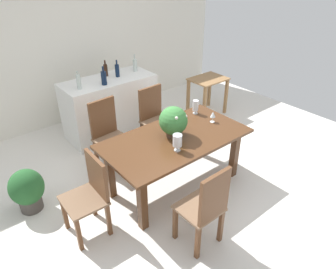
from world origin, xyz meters
name	(u,v)px	position (x,y,z in m)	size (l,w,h in m)	color
ground_plane	(167,178)	(0.00, 0.00, 0.00)	(7.04, 7.04, 0.00)	silver
back_wall	(74,48)	(0.00, 2.60, 1.30)	(6.40, 0.10, 2.60)	silver
dining_table	(175,145)	(0.00, -0.17, 0.64)	(1.85, 1.00, 0.76)	#4C2D19
chair_head_end	(91,192)	(-1.20, -0.17, 0.53)	(0.43, 0.47, 0.94)	brown
chair_near_left	(206,206)	(-0.42, -1.14, 0.55)	(0.43, 0.42, 1.01)	brown
chair_far_left	(108,132)	(-0.42, 0.80, 0.56)	(0.48, 0.48, 1.02)	brown
chair_far_right	(155,115)	(0.41, 0.81, 0.55)	(0.48, 0.48, 0.99)	brown
flower_centerpiece	(173,121)	(0.00, -0.12, 0.96)	(0.36, 0.36, 0.39)	#4C3828
crystal_vase_left	(177,141)	(-0.18, -0.41, 0.89)	(0.11, 0.11, 0.21)	silver
crystal_vase_center_near	(196,106)	(0.65, 0.16, 0.87)	(0.08, 0.08, 0.20)	silver
wine_glass	(213,115)	(0.65, -0.18, 0.87)	(0.07, 0.07, 0.15)	silver
kitchen_counter	(110,106)	(0.10, 1.65, 0.49)	(1.52, 0.68, 0.98)	silver
wine_bottle_amber	(79,82)	(-0.44, 1.54, 1.09)	(0.07, 0.07, 0.27)	#B2BFB7
wine_bottle_clear	(104,78)	(-0.06, 1.46, 1.09)	(0.08, 0.08, 0.29)	#0F1E38
wine_bottle_dark	(135,65)	(0.67, 1.69, 1.09)	(0.07, 0.07, 0.29)	#B2BFB7
wine_bottle_green	(117,70)	(0.29, 1.64, 1.09)	(0.07, 0.07, 0.28)	#0F1E38
wine_bottle_tall	(106,70)	(0.16, 1.79, 1.08)	(0.07, 0.07, 0.27)	black
side_table	(208,87)	(1.91, 1.11, 0.55)	(0.67, 0.52, 0.72)	olive
potted_plant_floor	(27,189)	(-1.67, 0.61, 0.30)	(0.41, 0.41, 0.56)	#423D38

